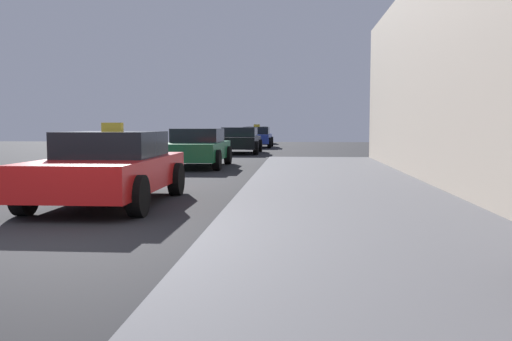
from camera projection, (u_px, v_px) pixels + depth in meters
The scene contains 7 objects.
ground_plane at pixel (11, 254), 6.00m from camera, with size 80.00×80.00×0.00m, color #232326.
sidewalk at pixel (387, 253), 5.69m from camera, with size 4.00×32.00×0.15m, color #5B5B60.
car_red at pixel (110, 167), 9.78m from camera, with size 2.00×4.15×1.43m.
car_green at pixel (197, 147), 18.40m from camera, with size 1.94×4.24×1.27m.
car_black at pixel (240, 140), 27.36m from camera, with size 2.04×4.39×1.27m.
car_blue at pixel (256, 137), 34.59m from camera, with size 1.96×4.21×1.43m.
car_silver at pixel (257, 135), 41.89m from camera, with size 2.01×4.02×1.43m.
Camera 1 is at (3.08, -5.69, 1.39)m, focal length 39.02 mm.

